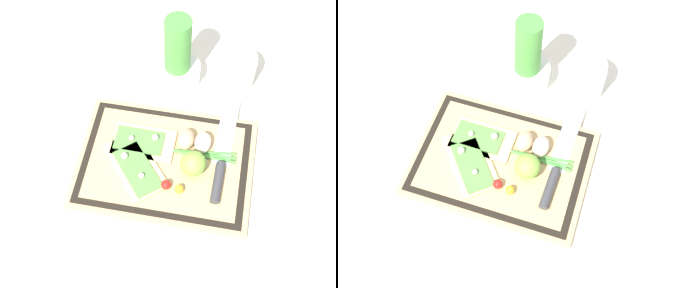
{
  "view_description": "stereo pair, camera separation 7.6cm",
  "coord_description": "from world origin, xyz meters",
  "views": [
    {
      "loc": [
        0.1,
        -0.51,
        0.99
      ],
      "look_at": [
        0.0,
        0.04,
        0.04
      ],
      "focal_mm": 50.0,
      "sensor_mm": 36.0,
      "label": 1
    },
    {
      "loc": [
        0.17,
        -0.49,
        0.99
      ],
      "look_at": [
        0.0,
        0.04,
        0.04
      ],
      "focal_mm": 50.0,
      "sensor_mm": 36.0,
      "label": 2
    }
  ],
  "objects": [
    {
      "name": "ground_plane",
      "position": [
        0.0,
        0.0,
        0.0
      ],
      "size": [
        6.0,
        6.0,
        0.0
      ],
      "primitive_type": "plane",
      "color": "silver"
    },
    {
      "name": "cutting_board",
      "position": [
        0.0,
        0.0,
        0.01
      ],
      "size": [
        0.41,
        0.3,
        0.02
      ],
      "color": "tan",
      "rests_on": "ground_plane"
    },
    {
      "name": "pizza_slice_near",
      "position": [
        -0.07,
        -0.03,
        0.03
      ],
      "size": [
        0.18,
        0.19,
        0.02
      ],
      "color": "#DBBC7F",
      "rests_on": "cutting_board"
    },
    {
      "name": "pizza_slice_far",
      "position": [
        -0.06,
        0.04,
        0.03
      ],
      "size": [
        0.15,
        0.09,
        0.02
      ],
      "color": "#DBBC7F",
      "rests_on": "cutting_board"
    },
    {
      "name": "knife",
      "position": [
        0.13,
        0.01,
        0.03
      ],
      "size": [
        0.05,
        0.29,
        0.02
      ],
      "color": "silver",
      "rests_on": "cutting_board"
    },
    {
      "name": "egg_brown",
      "position": [
        0.04,
        0.06,
        0.04
      ],
      "size": [
        0.04,
        0.05,
        0.04
      ],
      "primitive_type": "ellipsoid",
      "color": "tan",
      "rests_on": "cutting_board"
    },
    {
      "name": "egg_pink",
      "position": [
        0.08,
        0.05,
        0.04
      ],
      "size": [
        0.04,
        0.05,
        0.04
      ],
      "primitive_type": "ellipsoid",
      "color": "beige",
      "rests_on": "cutting_board"
    },
    {
      "name": "lime",
      "position": [
        0.07,
        -0.01,
        0.05
      ],
      "size": [
        0.06,
        0.06,
        0.06
      ],
      "primitive_type": "sphere",
      "color": "#7FB742",
      "rests_on": "cutting_board"
    },
    {
      "name": "cherry_tomato_red",
      "position": [
        0.01,
        -0.06,
        0.03
      ],
      "size": [
        0.02,
        0.02,
        0.02
      ],
      "primitive_type": "sphere",
      "color": "red",
      "rests_on": "cutting_board"
    },
    {
      "name": "cherry_tomato_yellow",
      "position": [
        0.04,
        -0.07,
        0.03
      ],
      "size": [
        0.02,
        0.02,
        0.02
      ],
      "primitive_type": "sphere",
      "color": "gold",
      "rests_on": "cutting_board"
    },
    {
      "name": "scallion_bunch",
      "position": [
        0.01,
        0.03,
        0.02
      ],
      "size": [
        0.3,
        0.04,
        0.01
      ],
      "color": "#47933D",
      "rests_on": "cutting_board"
    },
    {
      "name": "herb_pot",
      "position": [
        -0.02,
        0.26,
        0.07
      ],
      "size": [
        0.12,
        0.12,
        0.21
      ],
      "color": "white",
      "rests_on": "ground_plane"
    },
    {
      "name": "sauce_jar",
      "position": [
        0.14,
        0.27,
        0.05
      ],
      "size": [
        0.09,
        0.09,
        0.1
      ],
      "color": "silver",
      "rests_on": "ground_plane"
    }
  ]
}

